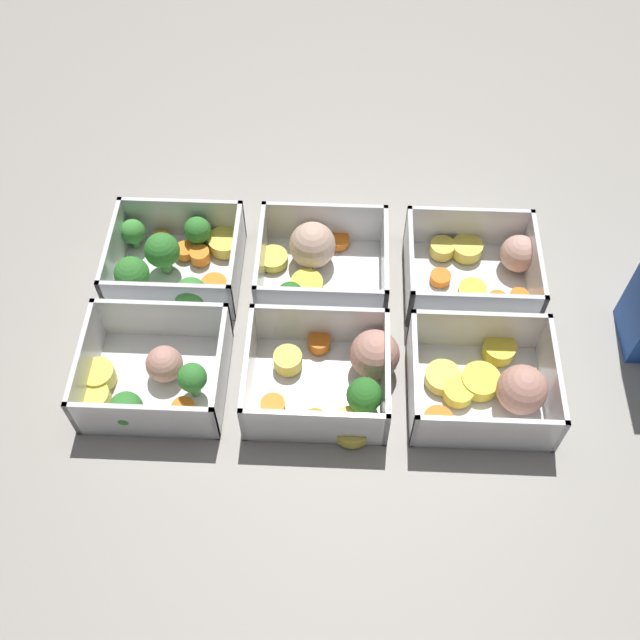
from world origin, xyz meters
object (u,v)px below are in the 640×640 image
Objects in this scene: container_near_right at (174,261)px; container_far_center at (338,376)px; container_far_right at (151,377)px; container_near_center at (314,264)px; container_near_left at (479,269)px; container_far_left at (489,385)px.

container_far_center is (-0.18, 0.14, -0.00)m from container_near_right.
container_far_center is 0.99× the size of container_far_right.
container_near_center and container_far_right have the same top height.
container_far_right is (0.00, 0.15, -0.00)m from container_near_right.
container_far_right is at bearing 44.04° from container_near_center.
container_far_center is at bearing -177.43° from container_far_right.
container_far_left is at bearing 89.02° from container_near_left.
container_near_right is 0.23m from container_far_center.
container_far_left is at bearing 141.09° from container_near_center.
container_near_center is 0.96× the size of container_far_center.
container_far_right is (0.15, 0.15, -0.00)m from container_near_center.
container_far_center is (0.15, -0.00, 0.00)m from container_far_left.
container_far_center is at bearing 43.51° from container_near_left.
container_near_right is at bearing 1.65° from container_near_center.
container_far_left is at bearing 157.10° from container_near_right.
container_near_right and container_far_right have the same top height.
container_near_left is 0.37m from container_far_right.
container_near_right is 0.93× the size of container_far_center.
container_near_center is 0.14m from container_far_center.
container_near_right and container_far_center have the same top height.
container_near_left is 0.99× the size of container_far_center.
container_near_center is 0.95× the size of container_far_right.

